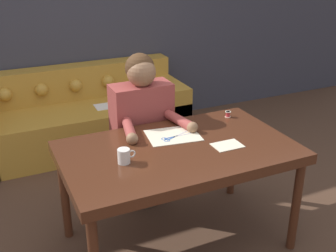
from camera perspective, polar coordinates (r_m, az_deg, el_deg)
The scene contains 10 objects.
ground_plane at distance 3.11m, azimuth -1.65°, elevation -15.46°, with size 16.00×16.00×0.00m, color #4C3323.
wall_back at distance 4.58m, azimuth -13.16°, elevation 14.69°, with size 8.00×0.06×2.60m.
dining_table at distance 2.75m, azimuth 1.41°, elevation -4.22°, with size 1.50×0.90×0.75m.
couch at distance 4.44m, azimuth -11.68°, elevation 1.04°, with size 2.12×0.81×0.79m.
person at distance 3.23m, azimuth -3.48°, elevation -0.52°, with size 0.53×0.59×1.23m.
pattern_paper_main at distance 2.88m, azimuth 0.70°, elevation -1.28°, with size 0.39×0.32×0.00m.
pattern_paper_offcut at distance 2.77m, azimuth 8.04°, elevation -2.61°, with size 0.19×0.14×0.00m.
scissors at distance 2.84m, azimuth 0.52°, elevation -1.62°, with size 0.23×0.11×0.01m.
mug at distance 2.53m, azimuth -5.95°, elevation -4.06°, with size 0.11×0.08×0.09m.
thread_spool at distance 3.22m, azimuth 8.11°, elevation 1.59°, with size 0.04×0.04×0.05m.
Camera 1 is at (-0.93, -2.23, 1.96)m, focal length 45.00 mm.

